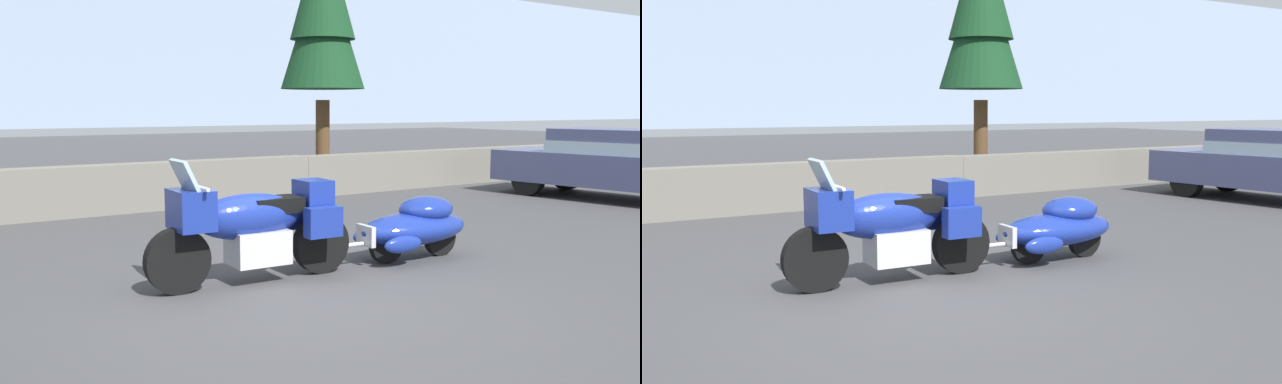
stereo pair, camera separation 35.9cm
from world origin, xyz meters
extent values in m
plane|color=#424244|center=(0.00, 0.00, 0.00)|extent=(80.00, 80.00, 0.00)
cube|color=slate|center=(0.00, 6.39, 0.43)|extent=(8.00, 0.46, 0.85)
cube|color=slate|center=(8.00, 6.37, 0.42)|extent=(8.00, 0.46, 0.84)
cylinder|color=black|center=(-0.87, 0.94, 0.33)|extent=(0.67, 0.17, 0.66)
cylinder|color=black|center=(0.78, 0.86, 0.33)|extent=(0.67, 0.17, 0.66)
cube|color=silver|center=(0.01, 0.90, 0.38)|extent=(0.62, 0.47, 0.36)
ellipsoid|color=navy|center=(-0.09, 0.90, 0.71)|extent=(1.22, 0.49, 0.48)
cube|color=navy|center=(-0.72, 0.93, 0.83)|extent=(0.38, 0.54, 0.40)
cube|color=#9EB7C6|center=(-0.77, 0.93, 1.16)|extent=(0.21, 0.45, 0.34)
cube|color=black|center=(0.21, 0.89, 0.81)|extent=(0.58, 0.39, 0.16)
cube|color=navy|center=(0.68, 0.87, 0.91)|extent=(0.34, 0.41, 0.28)
cube|color=navy|center=(0.62, 0.57, 0.63)|extent=(0.41, 0.18, 0.32)
cube|color=navy|center=(0.65, 1.17, 0.63)|extent=(0.41, 0.18, 0.32)
cylinder|color=silver|center=(-0.67, 0.93, 1.06)|extent=(0.07, 0.70, 0.04)
cylinder|color=silver|center=(-0.82, 0.94, 0.58)|extent=(0.26, 0.08, 0.54)
cylinder|color=black|center=(1.68, 0.82, 0.22)|extent=(0.44, 0.12, 0.44)
cylinder|color=black|center=(2.51, 0.78, 0.22)|extent=(0.44, 0.12, 0.44)
ellipsoid|color=navy|center=(2.10, 0.80, 0.38)|extent=(1.53, 0.75, 0.40)
ellipsoid|color=navy|center=(2.28, 0.79, 0.60)|extent=(0.75, 0.59, 0.32)
cube|color=silver|center=(1.39, 0.83, 0.36)|extent=(0.07, 0.32, 0.24)
ellipsoid|color=navy|center=(1.67, 0.50, 0.28)|extent=(0.53, 0.16, 0.20)
ellipsoid|color=navy|center=(1.70, 1.14, 0.28)|extent=(0.53, 0.16, 0.20)
cylinder|color=silver|center=(1.00, 0.85, 0.27)|extent=(0.70, 0.08, 0.05)
cylinder|color=black|center=(8.06, 3.97, 0.34)|extent=(0.30, 0.70, 0.68)
cylinder|color=black|center=(9.59, 4.15, 0.34)|extent=(0.30, 0.70, 0.68)
cube|color=#474C75|center=(8.99, 2.67, 0.61)|extent=(2.33, 4.68, 0.64)
cube|color=#474C75|center=(9.01, 2.45, 1.17)|extent=(1.88, 2.64, 0.48)
cube|color=#9EB7C6|center=(9.01, 2.45, 1.05)|extent=(1.92, 2.69, 0.24)
cylinder|color=brown|center=(5.67, 8.14, 1.00)|extent=(0.34, 0.34, 2.01)
cone|color=#143D1E|center=(5.67, 8.14, 3.86)|extent=(1.99, 1.99, 3.17)
camera|label=1|loc=(-3.26, -5.22, 1.83)|focal=37.58mm
camera|label=2|loc=(-2.96, -5.41, 1.83)|focal=37.58mm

